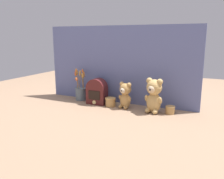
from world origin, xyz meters
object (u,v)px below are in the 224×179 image
object	(u,v)px
vintage_radio	(97,92)
decorative_tin_short	(110,102)
decorative_tin_tall	(170,110)
teddy_bear_large	(154,95)
flower_vase	(81,91)
teddy_bear_medium	(125,95)

from	to	relation	value
vintage_radio	decorative_tin_short	size ratio (longest dim) A/B	2.49
decorative_tin_tall	decorative_tin_short	world-z (taller)	decorative_tin_short
teddy_bear_large	decorative_tin_short	distance (m)	0.43
flower_vase	vintage_radio	xyz separation A→B (m)	(0.22, -0.05, 0.03)
flower_vase	decorative_tin_tall	bearing A→B (deg)	-3.31
teddy_bear_medium	decorative_tin_short	world-z (taller)	teddy_bear_medium
teddy_bear_large	vintage_radio	xyz separation A→B (m)	(-0.57, 0.03, -0.04)
decorative_tin_tall	vintage_radio	bearing A→B (deg)	179.58
teddy_bear_large	teddy_bear_medium	world-z (taller)	teddy_bear_large
teddy_bear_large	flower_vase	size ratio (longest dim) A/B	0.91
teddy_bear_large	teddy_bear_medium	xyz separation A→B (m)	(-0.27, 0.02, -0.03)
flower_vase	decorative_tin_short	world-z (taller)	flower_vase
decorative_tin_tall	decorative_tin_short	bearing A→B (deg)	-178.08
teddy_bear_large	flower_vase	bearing A→B (deg)	173.99
flower_vase	decorative_tin_tall	size ratio (longest dim) A/B	4.09
flower_vase	vintage_radio	bearing A→B (deg)	-12.59
teddy_bear_medium	flower_vase	xyz separation A→B (m)	(-0.51, 0.06, -0.03)
teddy_bear_medium	decorative_tin_short	size ratio (longest dim) A/B	2.42
decorative_tin_tall	decorative_tin_short	xyz separation A→B (m)	(-0.55, -0.02, 0.01)
vintage_radio	decorative_tin_tall	world-z (taller)	vintage_radio
decorative_tin_short	vintage_radio	bearing A→B (deg)	171.42
decorative_tin_short	decorative_tin_tall	bearing A→B (deg)	1.92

